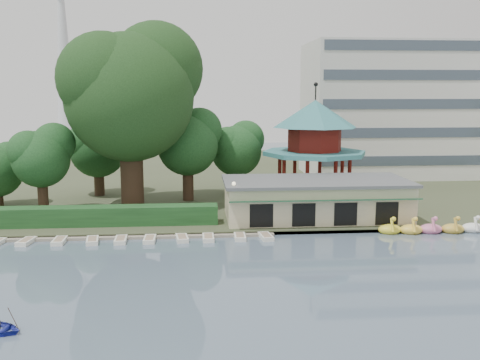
{
  "coord_description": "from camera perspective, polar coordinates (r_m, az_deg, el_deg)",
  "views": [
    {
      "loc": [
        -1.89,
        -30.23,
        12.84
      ],
      "look_at": [
        2.0,
        18.0,
        5.0
      ],
      "focal_mm": 40.0,
      "sensor_mm": 36.0,
      "label": 1
    }
  ],
  "objects": [
    {
      "name": "swan_boats",
      "position": [
        54.94,
        23.85,
        -4.69
      ],
      "size": [
        19.07,
        2.13,
        1.92
      ],
      "color": "yellow",
      "rests_on": "ground"
    },
    {
      "name": "shore",
      "position": [
        83.22,
        -3.26,
        0.45
      ],
      "size": [
        220.0,
        70.0,
        0.4
      ],
      "primitive_type": "cube",
      "color": "#424930",
      "rests_on": "ground"
    },
    {
      "name": "pavilion",
      "position": [
        63.98,
        7.96,
        4.31
      ],
      "size": [
        12.4,
        12.4,
        13.5
      ],
      "color": "beige",
      "rests_on": "shore"
    },
    {
      "name": "big_tree",
      "position": [
        58.86,
        -11.53,
        9.61
      ],
      "size": [
        15.07,
        14.05,
        20.27
      ],
      "color": "#3A281C",
      "rests_on": "shore"
    },
    {
      "name": "small_trees",
      "position": [
        63.37,
        -13.72,
        3.16
      ],
      "size": [
        39.47,
        16.53,
        10.83
      ],
      "color": "#3A281C",
      "rests_on": "shore"
    },
    {
      "name": "office_building",
      "position": [
        86.49,
        19.07,
        6.65
      ],
      "size": [
        38.0,
        18.0,
        20.0
      ],
      "color": "silver",
      "rests_on": "shore"
    },
    {
      "name": "embankment",
      "position": [
        49.23,
        -2.27,
        -5.74
      ],
      "size": [
        220.0,
        0.6,
        0.3
      ],
      "primitive_type": "cube",
      "color": "gray",
      "rests_on": "ground"
    },
    {
      "name": "lamp_post",
      "position": [
        50.25,
        -0.66,
        -1.69
      ],
      "size": [
        0.36,
        0.36,
        4.28
      ],
      "color": "black",
      "rests_on": "shore"
    },
    {
      "name": "moored_rowboats",
      "position": [
        48.7,
        -15.8,
        -6.22
      ],
      "size": [
        32.66,
        2.7,
        0.36
      ],
      "color": "white",
      "rests_on": "ground"
    },
    {
      "name": "hedge",
      "position": [
        53.65,
        -18.68,
        -3.71
      ],
      "size": [
        30.0,
        2.0,
        1.8
      ],
      "primitive_type": "cube",
      "color": "#204E22",
      "rests_on": "shore"
    },
    {
      "name": "boathouse",
      "position": [
        54.55,
        8.07,
        -1.95
      ],
      "size": [
        18.6,
        9.39,
        3.9
      ],
      "color": "beige",
      "rests_on": "shore"
    },
    {
      "name": "ground_plane",
      "position": [
        32.9,
        -0.98,
        -13.77
      ],
      "size": [
        220.0,
        220.0,
        0.0
      ],
      "primitive_type": "plane",
      "color": "slate",
      "rests_on": "ground"
    },
    {
      "name": "broadcast_tower",
      "position": [
        176.16,
        -18.45,
        15.64
      ],
      "size": [
        8.0,
        8.0,
        96.0
      ],
      "color": "silver",
      "rests_on": "ground"
    },
    {
      "name": "dock",
      "position": [
        50.13,
        -16.17,
        -5.87
      ],
      "size": [
        34.0,
        1.6,
        0.24
      ],
      "primitive_type": "cube",
      "color": "gray",
      "rests_on": "ground"
    }
  ]
}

